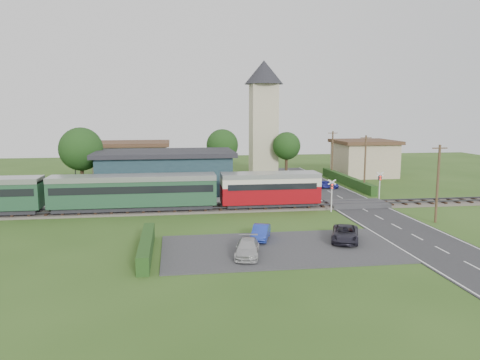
{
  "coord_description": "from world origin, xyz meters",
  "views": [
    {
      "loc": [
        -8.98,
        -44.12,
        9.97
      ],
      "look_at": [
        -2.13,
        4.0,
        2.74
      ],
      "focal_mm": 35.0,
      "sensor_mm": 36.0,
      "label": 1
    }
  ],
  "objects": [
    {
      "name": "crossing_signal_near",
      "position": [
        6.4,
        -0.41,
        2.14
      ],
      "size": [
        0.84,
        0.28,
        3.28
      ],
      "color": "silver",
      "rests_on": "ground"
    },
    {
      "name": "hedge_station",
      "position": [
        -10.0,
        15.5,
        0.65
      ],
      "size": [
        22.0,
        0.8,
        1.3
      ],
      "primitive_type": "cube",
      "color": "#193814",
      "rests_on": "ground"
    },
    {
      "name": "crossing_signal_far",
      "position": [
        13.6,
        4.39,
        2.14
      ],
      "size": [
        0.84,
        0.28,
        3.28
      ],
      "color": "silver",
      "rests_on": "ground"
    },
    {
      "name": "car_park",
      "position": [
        -1.5,
        -12.0,
        0.04
      ],
      "size": [
        17.0,
        9.0,
        0.08
      ],
      "primitive_type": "cube",
      "color": "#333335",
      "rests_on": "ground"
    },
    {
      "name": "streetlamp_west",
      "position": [
        -22.0,
        20.0,
        3.04
      ],
      "size": [
        0.3,
        0.3,
        5.15
      ],
      "color": "#3F3F47",
      "rests_on": "ground"
    },
    {
      "name": "utility_pole_b",
      "position": [
        14.2,
        -6.0,
        3.63
      ],
      "size": [
        1.4,
        0.22,
        7.0
      ],
      "color": "#473321",
      "rests_on": "ground"
    },
    {
      "name": "streetlamp_east",
      "position": [
        16.0,
        27.0,
        3.04
      ],
      "size": [
        0.3,
        0.3,
        5.15
      ],
      "color": "#3F3F47",
      "rests_on": "ground"
    },
    {
      "name": "church_tower",
      "position": [
        5.0,
        28.0,
        10.23
      ],
      "size": [
        6.0,
        6.0,
        17.6
      ],
      "color": "#BDB192",
      "rests_on": "ground"
    },
    {
      "name": "tree_a",
      "position": [
        -20.0,
        14.0,
        5.38
      ],
      "size": [
        5.2,
        5.2,
        8.0
      ],
      "color": "#332316",
      "rests_on": "ground"
    },
    {
      "name": "utility_pole_c",
      "position": [
        14.2,
        10.0,
        3.63
      ],
      "size": [
        1.4,
        0.22,
        7.0
      ],
      "color": "#473321",
      "rests_on": "ground"
    },
    {
      "name": "tree_b",
      "position": [
        -2.0,
        23.0,
        5.02
      ],
      "size": [
        4.6,
        4.6,
        7.34
      ],
      "color": "#332316",
      "rests_on": "ground"
    },
    {
      "name": "road",
      "position": [
        10.0,
        0.0,
        0.03
      ],
      "size": [
        6.0,
        70.0,
        0.05
      ],
      "primitive_type": "cube",
      "color": "#28282B",
      "rests_on": "ground"
    },
    {
      "name": "car_park_dark",
      "position": [
        3.87,
        -10.91,
        0.66
      ],
      "size": [
        3.35,
        4.62,
        1.17
      ],
      "primitive_type": "imported",
      "rotation": [
        0.0,
        0.0,
        -0.38
      ],
      "color": "#23212D",
      "rests_on": "car_park"
    },
    {
      "name": "house_west",
      "position": [
        -15.0,
        25.0,
        2.79
      ],
      "size": [
        10.8,
        8.8,
        5.5
      ],
      "color": "tan",
      "rests_on": "ground"
    },
    {
      "name": "railway_track",
      "position": [
        0.0,
        2.0,
        0.11
      ],
      "size": [
        76.0,
        3.2,
        0.49
      ],
      "color": "#4C443D",
      "rests_on": "ground"
    },
    {
      "name": "platform",
      "position": [
        -10.0,
        5.2,
        0.23
      ],
      "size": [
        30.0,
        3.0,
        0.45
      ],
      "primitive_type": "cube",
      "color": "gray",
      "rests_on": "ground"
    },
    {
      "name": "pedestrian_near",
      "position": [
        -2.14,
        4.73,
        1.28
      ],
      "size": [
        0.61,
        0.4,
        1.67
      ],
      "primitive_type": "imported",
      "rotation": [
        0.0,
        0.0,
        3.15
      ],
      "color": "gray",
      "rests_on": "platform"
    },
    {
      "name": "car_park_blue",
      "position": [
        -2.43,
        -9.5,
        0.64
      ],
      "size": [
        2.17,
        3.58,
        1.11
      ],
      "primitive_type": "imported",
      "rotation": [
        0.0,
        0.0,
        -0.31
      ],
      "color": "#1F37A7",
      "rests_on": "car_park"
    },
    {
      "name": "utility_pole_d",
      "position": [
        14.2,
        22.0,
        3.63
      ],
      "size": [
        1.4,
        0.22,
        7.0
      ],
      "color": "#473321",
      "rests_on": "ground"
    },
    {
      "name": "ground",
      "position": [
        0.0,
        0.0,
        0.0
      ],
      "size": [
        120.0,
        120.0,
        0.0
      ],
      "primitive_type": "plane",
      "color": "#2D4C19"
    },
    {
      "name": "equipment_hut",
      "position": [
        -18.0,
        5.2,
        1.75
      ],
      "size": [
        2.3,
        2.3,
        2.55
      ],
      "color": "#BDB192",
      "rests_on": "platform"
    },
    {
      "name": "car_on_road",
      "position": [
        10.47,
        13.13,
        0.57
      ],
      "size": [
        3.24,
        1.88,
        1.04
      ],
      "primitive_type": "imported",
      "rotation": [
        0.0,
        0.0,
        1.34
      ],
      "color": "navy",
      "rests_on": "road"
    },
    {
      "name": "hedge_carpark",
      "position": [
        -11.0,
        -12.0,
        0.6
      ],
      "size": [
        0.8,
        9.0,
        1.2
      ],
      "primitive_type": "cube",
      "color": "#193814",
      "rests_on": "ground"
    },
    {
      "name": "train",
      "position": [
        -16.1,
        2.0,
        2.18
      ],
      "size": [
        43.2,
        2.9,
        3.4
      ],
      "color": "#232328",
      "rests_on": "ground"
    },
    {
      "name": "pedestrian_far",
      "position": [
        -13.93,
        5.08,
        1.19
      ],
      "size": [
        0.66,
        0.79,
        1.48
      ],
      "primitive_type": "imported",
      "rotation": [
        0.0,
        0.0,
        1.72
      ],
      "color": "gray",
      "rests_on": "platform"
    },
    {
      "name": "tree_c",
      "position": [
        8.0,
        25.0,
        4.65
      ],
      "size": [
        4.2,
        4.2,
        6.78
      ],
      "color": "#332316",
      "rests_on": "ground"
    },
    {
      "name": "car_park_silver",
      "position": [
        -4.12,
        -13.54,
        0.64
      ],
      "size": [
        2.34,
        4.11,
        1.12
      ],
      "primitive_type": "imported",
      "rotation": [
        0.0,
        0.0,
        -0.21
      ],
      "color": "#B8B8B8",
      "rests_on": "car_park"
    },
    {
      "name": "house_east",
      "position": [
        20.0,
        24.0,
        2.8
      ],
      "size": [
        8.8,
        8.8,
        5.5
      ],
      "color": "tan",
      "rests_on": "ground"
    },
    {
      "name": "crossing_deck",
      "position": [
        10.0,
        2.0,
        0.23
      ],
      "size": [
        6.2,
        3.4,
        0.45
      ],
      "primitive_type": "cube",
      "color": "#333335",
      "rests_on": "ground"
    },
    {
      "name": "station_building",
      "position": [
        -10.0,
        10.99,
        2.69
      ],
      "size": [
        16.0,
        9.0,
        5.3
      ],
      "color": "#1D333D",
      "rests_on": "ground"
    },
    {
      "name": "hedge_roadside",
      "position": [
        14.2,
        16.0,
        0.6
      ],
      "size": [
        0.8,
        18.0,
        1.2
      ],
      "primitive_type": "cube",
      "color": "#193814",
      "rests_on": "ground"
    }
  ]
}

